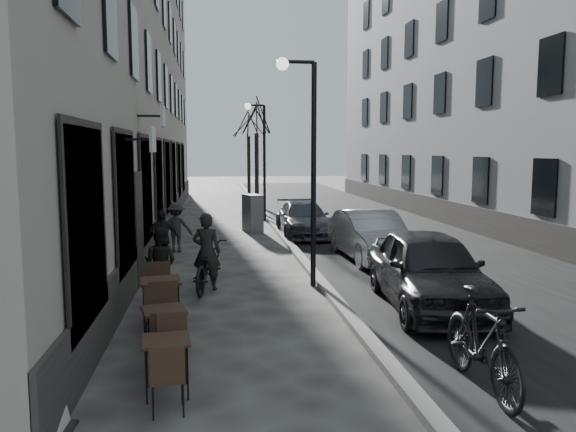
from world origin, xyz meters
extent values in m
plane|color=#3C3937|center=(0.00, 0.00, 0.00)|extent=(120.00, 120.00, 0.00)
cube|color=black|center=(3.85, 16.00, 0.00)|extent=(7.30, 60.00, 0.00)
cube|color=slate|center=(0.20, 16.00, 0.06)|extent=(0.25, 60.00, 0.12)
cube|color=#9D9384|center=(-6.00, 16.50, 8.00)|extent=(4.00, 35.00, 16.00)
cube|color=gray|center=(9.50, 16.50, 8.00)|extent=(4.00, 35.00, 16.00)
cylinder|color=black|center=(0.00, 6.00, 2.50)|extent=(0.12, 0.12, 5.00)
cylinder|color=black|center=(-0.35, 6.00, 5.00)|extent=(0.70, 0.08, 0.08)
sphere|color=#FFF2CC|center=(-0.70, 6.00, 4.95)|extent=(0.28, 0.28, 0.28)
cylinder|color=black|center=(0.00, 18.00, 2.50)|extent=(0.12, 0.12, 5.00)
cylinder|color=black|center=(-0.35, 18.00, 5.00)|extent=(0.70, 0.08, 0.08)
sphere|color=#FFF2CC|center=(-0.70, 18.00, 4.95)|extent=(0.28, 0.28, 0.28)
cylinder|color=black|center=(-0.10, 21.00, 1.95)|extent=(0.20, 0.20, 3.90)
cylinder|color=black|center=(-0.10, 27.00, 1.95)|extent=(0.20, 0.20, 3.90)
cube|color=#301D15|center=(-2.86, 0.61, 0.71)|extent=(0.65, 0.65, 0.04)
cylinder|color=black|center=(-3.08, 0.34, 0.34)|extent=(0.02, 0.02, 0.69)
cylinder|color=black|center=(-2.59, 0.38, 0.34)|extent=(0.02, 0.02, 0.69)
cylinder|color=black|center=(-3.13, 0.83, 0.34)|extent=(0.02, 0.02, 0.69)
cylinder|color=black|center=(-2.63, 0.88, 0.34)|extent=(0.02, 0.02, 0.69)
cube|color=#301D15|center=(-2.99, 1.90, 0.73)|extent=(0.74, 0.74, 0.04)
cylinder|color=black|center=(-3.18, 1.59, 0.36)|extent=(0.02, 0.02, 0.71)
cylinder|color=black|center=(-2.68, 1.70, 0.36)|extent=(0.02, 0.02, 0.71)
cylinder|color=black|center=(-3.30, 2.09, 0.36)|extent=(0.02, 0.02, 0.71)
cylinder|color=black|center=(-2.80, 2.20, 0.36)|extent=(0.02, 0.02, 0.71)
cube|color=#301D15|center=(-3.18, 3.45, 0.82)|extent=(0.77, 0.77, 0.04)
cylinder|color=black|center=(-3.42, 3.12, 0.40)|extent=(0.03, 0.03, 0.79)
cylinder|color=black|center=(-2.85, 3.21, 0.40)|extent=(0.03, 0.03, 0.79)
cylinder|color=black|center=(-3.50, 3.69, 0.40)|extent=(0.03, 0.03, 0.79)
cylinder|color=black|center=(-2.94, 3.77, 0.40)|extent=(0.03, 0.03, 0.79)
cube|color=silver|center=(-4.02, -0.29, 0.49)|extent=(0.26, 0.57, 0.92)
cube|color=slate|center=(-0.76, 14.79, 0.71)|extent=(0.78, 1.06, 1.42)
imported|color=black|center=(-2.40, 5.97, 0.53)|extent=(1.10, 2.10, 1.05)
imported|color=black|center=(-2.40, 5.97, 0.86)|extent=(0.70, 0.53, 1.72)
imported|color=black|center=(-3.36, 5.43, 0.75)|extent=(0.89, 0.81, 1.50)
imported|color=#2E2B28|center=(-3.36, 10.79, 0.76)|extent=(1.01, 0.61, 1.52)
imported|color=black|center=(-3.60, 8.55, 0.77)|extent=(0.97, 0.60, 1.55)
imported|color=black|center=(1.95, 3.99, 0.76)|extent=(2.20, 4.61, 1.52)
imported|color=#979B9F|center=(2.16, 8.83, 0.70)|extent=(1.63, 4.27, 1.39)
imported|color=#3D4049|center=(1.00, 13.54, 0.61)|extent=(1.71, 4.19, 1.22)
imported|color=black|center=(1.15, 0.18, 0.64)|extent=(0.64, 2.15, 1.29)
camera|label=1|loc=(-2.24, -6.38, 3.09)|focal=35.00mm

